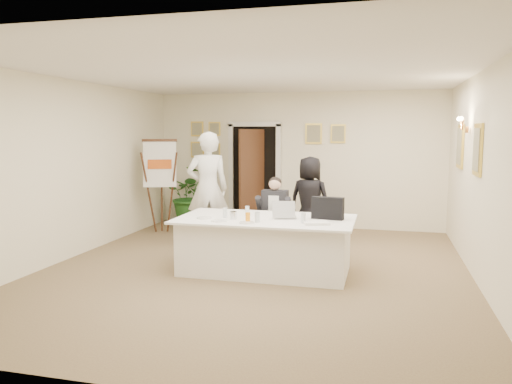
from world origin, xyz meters
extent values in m
plane|color=brown|center=(0.00, 0.00, 0.00)|extent=(7.00, 7.00, 0.00)
cube|color=white|center=(0.00, 0.00, 2.80)|extent=(6.00, 7.00, 0.02)
cube|color=white|center=(0.00, 3.50, 1.40)|extent=(6.00, 0.10, 2.80)
cube|color=white|center=(0.00, -3.50, 1.40)|extent=(6.00, 0.10, 2.80)
cube|color=white|center=(-3.00, 0.00, 1.40)|extent=(0.10, 7.00, 2.80)
cube|color=white|center=(3.00, 0.00, 1.40)|extent=(0.10, 7.00, 2.80)
cube|color=black|center=(-0.90, 3.47, 1.05)|extent=(0.92, 0.06, 2.10)
cube|color=white|center=(-1.42, 3.44, 1.05)|extent=(0.10, 0.06, 2.20)
cube|color=white|center=(-0.38, 3.44, 1.05)|extent=(0.10, 0.06, 2.20)
cube|color=#3E2513|center=(-0.85, 3.05, 1.03)|extent=(0.33, 0.81, 2.02)
cube|color=white|center=(0.17, -0.04, 0.38)|extent=(2.31, 1.15, 0.75)
cube|color=white|center=(0.17, -0.04, 0.76)|extent=(2.49, 1.33, 0.03)
cube|color=white|center=(-2.46, 2.04, 1.37)|extent=(0.65, 0.40, 0.88)
imported|color=white|center=(-1.20, 1.37, 0.99)|extent=(0.86, 0.75, 1.99)
imported|color=black|center=(0.50, 2.00, 0.78)|extent=(0.86, 0.66, 1.56)
imported|color=#235C1E|center=(-2.22, 3.20, 0.63)|extent=(1.42, 1.33, 1.27)
cube|color=black|center=(1.03, 0.09, 0.93)|extent=(0.46, 0.19, 0.31)
cube|color=white|center=(0.93, -0.33, 0.79)|extent=(0.39, 0.32, 0.03)
cylinder|color=white|center=(-0.66, -0.29, 0.78)|extent=(0.22, 0.22, 0.01)
cylinder|color=white|center=(-0.38, -0.45, 0.78)|extent=(0.27, 0.27, 0.01)
cylinder|color=white|center=(0.02, -0.50, 0.78)|extent=(0.26, 0.26, 0.01)
cylinder|color=silver|center=(-0.40, -0.14, 0.84)|extent=(0.08, 0.08, 0.14)
cylinder|color=silver|center=(0.14, -0.39, 0.84)|extent=(0.08, 0.08, 0.14)
cylinder|color=silver|center=(0.75, -0.31, 0.84)|extent=(0.07, 0.07, 0.14)
cylinder|color=silver|center=(-0.14, 0.10, 0.84)|extent=(0.07, 0.07, 0.14)
cylinder|color=orange|center=(0.01, -0.41, 0.84)|extent=(0.07, 0.07, 0.13)
cylinder|color=silver|center=(-0.24, -0.24, 0.83)|extent=(0.12, 0.12, 0.11)
camera|label=1|loc=(1.77, -6.81, 1.99)|focal=35.00mm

